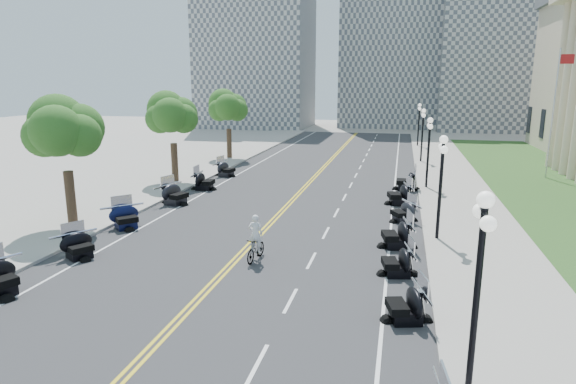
# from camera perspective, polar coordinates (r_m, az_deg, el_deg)

# --- Properties ---
(ground) EXTENTS (160.00, 160.00, 0.00)m
(ground) POSITION_cam_1_polar(r_m,az_deg,el_deg) (21.63, -5.64, -7.41)
(ground) COLOR gray
(road) EXTENTS (16.00, 90.00, 0.01)m
(road) POSITION_cam_1_polar(r_m,az_deg,el_deg) (30.84, 0.35, -1.16)
(road) COLOR #333335
(road) RESTS_ON ground
(centerline_yellow_a) EXTENTS (0.12, 90.00, 0.00)m
(centerline_yellow_a) POSITION_cam_1_polar(r_m,az_deg,el_deg) (30.87, 0.14, -1.14)
(centerline_yellow_a) COLOR yellow
(centerline_yellow_a) RESTS_ON road
(centerline_yellow_b) EXTENTS (0.12, 90.00, 0.00)m
(centerline_yellow_b) POSITION_cam_1_polar(r_m,az_deg,el_deg) (30.81, 0.57, -1.16)
(centerline_yellow_b) COLOR yellow
(centerline_yellow_b) RESTS_ON road
(edge_line_north) EXTENTS (0.12, 90.00, 0.00)m
(edge_line_north) POSITION_cam_1_polar(r_m,az_deg,el_deg) (30.11, 12.32, -1.80)
(edge_line_north) COLOR white
(edge_line_north) RESTS_ON road
(edge_line_south) EXTENTS (0.12, 90.00, 0.00)m
(edge_line_south) POSITION_cam_1_polar(r_m,az_deg,el_deg) (32.83, -10.60, -0.51)
(edge_line_south) COLOR white
(edge_line_south) RESTS_ON road
(lane_dash_4) EXTENTS (0.12, 2.00, 0.00)m
(lane_dash_4) POSITION_cam_1_polar(r_m,az_deg,el_deg) (13.87, -3.65, -19.66)
(lane_dash_4) COLOR white
(lane_dash_4) RESTS_ON road
(lane_dash_5) EXTENTS (0.12, 2.00, 0.00)m
(lane_dash_5) POSITION_cam_1_polar(r_m,az_deg,el_deg) (17.25, 0.30, -12.73)
(lane_dash_5) COLOR white
(lane_dash_5) RESTS_ON road
(lane_dash_6) EXTENTS (0.12, 2.00, 0.00)m
(lane_dash_6) POSITION_cam_1_polar(r_m,az_deg,el_deg) (20.86, 2.79, -8.10)
(lane_dash_6) COLOR white
(lane_dash_6) RESTS_ON road
(lane_dash_7) EXTENTS (0.12, 2.00, 0.00)m
(lane_dash_7) POSITION_cam_1_polar(r_m,az_deg,el_deg) (24.59, 4.51, -4.84)
(lane_dash_7) COLOR white
(lane_dash_7) RESTS_ON road
(lane_dash_8) EXTENTS (0.12, 2.00, 0.00)m
(lane_dash_8) POSITION_cam_1_polar(r_m,az_deg,el_deg) (28.39, 5.76, -2.45)
(lane_dash_8) COLOR white
(lane_dash_8) RESTS_ON road
(lane_dash_9) EXTENTS (0.12, 2.00, 0.00)m
(lane_dash_9) POSITION_cam_1_polar(r_m,az_deg,el_deg) (32.24, 6.71, -0.62)
(lane_dash_9) COLOR white
(lane_dash_9) RESTS_ON road
(lane_dash_10) EXTENTS (0.12, 2.00, 0.00)m
(lane_dash_10) POSITION_cam_1_polar(r_m,az_deg,el_deg) (36.12, 7.45, 0.81)
(lane_dash_10) COLOR white
(lane_dash_10) RESTS_ON road
(lane_dash_11) EXTENTS (0.12, 2.00, 0.00)m
(lane_dash_11) POSITION_cam_1_polar(r_m,az_deg,el_deg) (40.02, 8.05, 1.97)
(lane_dash_11) COLOR white
(lane_dash_11) RESTS_ON road
(lane_dash_12) EXTENTS (0.12, 2.00, 0.00)m
(lane_dash_12) POSITION_cam_1_polar(r_m,az_deg,el_deg) (43.95, 8.55, 2.92)
(lane_dash_12) COLOR white
(lane_dash_12) RESTS_ON road
(lane_dash_13) EXTENTS (0.12, 2.00, 0.00)m
(lane_dash_13) POSITION_cam_1_polar(r_m,az_deg,el_deg) (47.88, 8.96, 3.72)
(lane_dash_13) COLOR white
(lane_dash_13) RESTS_ON road
(lane_dash_14) EXTENTS (0.12, 2.00, 0.00)m
(lane_dash_14) POSITION_cam_1_polar(r_m,az_deg,el_deg) (51.83, 9.31, 4.39)
(lane_dash_14) COLOR white
(lane_dash_14) RESTS_ON road
(lane_dash_15) EXTENTS (0.12, 2.00, 0.00)m
(lane_dash_15) POSITION_cam_1_polar(r_m,az_deg,el_deg) (55.78, 9.61, 4.97)
(lane_dash_15) COLOR white
(lane_dash_15) RESTS_ON road
(lane_dash_16) EXTENTS (0.12, 2.00, 0.00)m
(lane_dash_16) POSITION_cam_1_polar(r_m,az_deg,el_deg) (59.74, 9.87, 5.47)
(lane_dash_16) COLOR white
(lane_dash_16) RESTS_ON road
(lane_dash_17) EXTENTS (0.12, 2.00, 0.00)m
(lane_dash_17) POSITION_cam_1_polar(r_m,az_deg,el_deg) (63.70, 10.11, 5.91)
(lane_dash_17) COLOR white
(lane_dash_17) RESTS_ON road
(lane_dash_18) EXTENTS (0.12, 2.00, 0.00)m
(lane_dash_18) POSITION_cam_1_polar(r_m,az_deg,el_deg) (67.67, 10.31, 6.29)
(lane_dash_18) COLOR white
(lane_dash_18) RESTS_ON road
(lane_dash_19) EXTENTS (0.12, 2.00, 0.00)m
(lane_dash_19) POSITION_cam_1_polar(r_m,az_deg,el_deg) (71.64, 10.49, 6.64)
(lane_dash_19) COLOR white
(lane_dash_19) RESTS_ON road
(sidewalk_north) EXTENTS (5.00, 90.00, 0.15)m
(sidewalk_north) POSITION_cam_1_polar(r_m,az_deg,el_deg) (30.33, 20.09, -2.06)
(sidewalk_north) COLOR #9E9991
(sidewalk_north) RESTS_ON ground
(sidewalk_south) EXTENTS (5.00, 90.00, 0.15)m
(sidewalk_south) POSITION_cam_1_polar(r_m,az_deg,el_deg) (34.65, -16.82, -0.04)
(sidewalk_south) COLOR #9E9991
(sidewalk_south) RESTS_ON ground
(lawn) EXTENTS (9.00, 60.00, 0.10)m
(lawn) POSITION_cam_1_polar(r_m,az_deg,el_deg) (39.41, 28.92, 0.37)
(lawn) COLOR #356023
(lawn) RESTS_ON ground
(distant_block_a) EXTENTS (18.00, 14.00, 26.00)m
(distant_block_a) POSITION_cam_1_polar(r_m,az_deg,el_deg) (85.02, -3.78, 16.53)
(distant_block_a) COLOR gray
(distant_block_a) RESTS_ON ground
(distant_block_b) EXTENTS (16.00, 12.00, 30.00)m
(distant_block_b) POSITION_cam_1_polar(r_m,az_deg,el_deg) (87.54, 12.04, 17.49)
(distant_block_b) COLOR gray
(distant_block_b) RESTS_ON ground
(distant_block_c) EXTENTS (20.00, 14.00, 22.00)m
(distant_block_c) POSITION_cam_1_polar(r_m,az_deg,el_deg) (85.63, 24.35, 14.09)
(distant_block_c) COLOR gray
(distant_block_c) RESTS_ON ground
(street_lamp_1) EXTENTS (0.50, 1.20, 4.90)m
(street_lamp_1) POSITION_cam_1_polar(r_m,az_deg,el_deg) (12.33, 21.47, -11.31)
(street_lamp_1) COLOR black
(street_lamp_1) RESTS_ON sidewalk_north
(street_lamp_2) EXTENTS (0.50, 1.20, 4.90)m
(street_lamp_2) POSITION_cam_1_polar(r_m,az_deg,el_deg) (23.75, 17.60, 0.42)
(street_lamp_2) COLOR black
(street_lamp_2) RESTS_ON sidewalk_north
(street_lamp_3) EXTENTS (0.50, 1.20, 4.90)m
(street_lamp_3) POSITION_cam_1_polar(r_m,az_deg,el_deg) (35.56, 16.28, 4.46)
(street_lamp_3) COLOR black
(street_lamp_3) RESTS_ON sidewalk_north
(street_lamp_4) EXTENTS (0.50, 1.20, 4.90)m
(street_lamp_4) POSITION_cam_1_polar(r_m,az_deg,el_deg) (47.46, 15.62, 6.47)
(street_lamp_4) COLOR black
(street_lamp_4) RESTS_ON sidewalk_north
(street_lamp_5) EXTENTS (0.50, 1.20, 4.90)m
(street_lamp_5) POSITION_cam_1_polar(r_m,az_deg,el_deg) (59.40, 15.22, 7.68)
(street_lamp_5) COLOR black
(street_lamp_5) RESTS_ON sidewalk_north
(flagpole) EXTENTS (1.10, 0.20, 10.00)m
(flagpole) POSITION_cam_1_polar(r_m,az_deg,el_deg) (42.77, 28.90, 7.95)
(flagpole) COLOR silver
(flagpole) RESTS_ON ground
(tree_2) EXTENTS (4.80, 4.80, 9.20)m
(tree_2) POSITION_cam_1_polar(r_m,az_deg,el_deg) (27.09, -24.98, 5.90)
(tree_2) COLOR #235619
(tree_2) RESTS_ON sidewalk_south
(tree_3) EXTENTS (4.80, 4.80, 9.20)m
(tree_3) POSITION_cam_1_polar(r_m,az_deg,el_deg) (37.23, -13.54, 8.30)
(tree_3) COLOR #235619
(tree_3) RESTS_ON sidewalk_south
(tree_4) EXTENTS (4.80, 4.80, 9.20)m
(tree_4) POSITION_cam_1_polar(r_m,az_deg,el_deg) (48.23, -7.08, 9.50)
(tree_4) COLOR #235619
(tree_4) RESTS_ON sidewalk_south
(motorcycle_n_4) EXTENTS (2.22, 2.22, 1.26)m
(motorcycle_n_4) POSITION_cam_1_polar(r_m,az_deg,el_deg) (16.11, 13.81, -12.64)
(motorcycle_n_4) COLOR black
(motorcycle_n_4) RESTS_ON road
(motorcycle_n_5) EXTENTS (2.13, 2.13, 1.25)m
(motorcycle_n_5) POSITION_cam_1_polar(r_m,az_deg,el_deg) (19.60, 12.85, -7.90)
(motorcycle_n_5) COLOR black
(motorcycle_n_5) RESTS_ON road
(motorcycle_n_6) EXTENTS (2.40, 2.40, 1.40)m
(motorcycle_n_6) POSITION_cam_1_polar(r_m,az_deg,el_deg) (22.77, 12.78, -4.77)
(motorcycle_n_6) COLOR black
(motorcycle_n_6) RESTS_ON road
(motorcycle_n_7) EXTENTS (2.43, 2.43, 1.25)m
(motorcycle_n_7) POSITION_cam_1_polar(r_m,az_deg,el_deg) (27.02, 13.53, -2.19)
(motorcycle_n_7) COLOR black
(motorcycle_n_7) RESTS_ON road
(motorcycle_n_8) EXTENTS (2.52, 2.52, 1.45)m
(motorcycle_n_8) POSITION_cam_1_polar(r_m,az_deg,el_deg) (30.79, 13.07, -0.14)
(motorcycle_n_8) COLOR black
(motorcycle_n_8) RESTS_ON road
(motorcycle_n_9) EXTENTS (2.14, 2.14, 1.49)m
(motorcycle_n_9) POSITION_cam_1_polar(r_m,az_deg,el_deg) (35.06, 13.83, 1.41)
(motorcycle_n_9) COLOR black
(motorcycle_n_9) RESTS_ON road
(motorcycle_s_5) EXTENTS (2.44, 2.44, 1.24)m
(motorcycle_s_5) POSITION_cam_1_polar(r_m,az_deg,el_deg) (22.83, -23.58, -5.71)
(motorcycle_s_5) COLOR black
(motorcycle_s_5) RESTS_ON road
(motorcycle_s_6) EXTENTS (2.73, 2.73, 1.35)m
(motorcycle_s_6) POSITION_cam_1_polar(r_m,az_deg,el_deg) (26.50, -18.72, -2.70)
(motorcycle_s_6) COLOR black
(motorcycle_s_6) RESTS_ON road
(motorcycle_s_7) EXTENTS (2.58, 2.58, 1.45)m
(motorcycle_s_7) POSITION_cam_1_polar(r_m,az_deg,el_deg) (30.87, -13.25, -0.12)
(motorcycle_s_7) COLOR black
(motorcycle_s_7) RESTS_ON road
(motorcycle_s_8) EXTENTS (2.07, 2.07, 1.40)m
(motorcycle_s_8) POSITION_cam_1_polar(r_m,az_deg,el_deg) (34.68, -9.90, 1.39)
(motorcycle_s_8) COLOR black
(motorcycle_s_8) RESTS_ON road
(motorcycle_s_9) EXTENTS (2.31, 2.31, 1.33)m
(motorcycle_s_9) POSITION_cam_1_polar(r_m,az_deg,el_deg) (39.44, -7.37, 2.79)
(motorcycle_s_9) COLOR black
(motorcycle_s_9) RESTS_ON road
(bicycle) EXTENTS (0.70, 1.79, 1.05)m
(bicycle) POSITION_cam_1_polar(r_m,az_deg,el_deg) (20.72, -3.84, -6.75)
(bicycle) COLOR #A51414
(bicycle) RESTS_ON road
(cyclist_rider) EXTENTS (0.62, 0.41, 1.70)m
(cyclist_rider) POSITION_cam_1_polar(r_m,az_deg,el_deg) (20.31, -3.90, -3.10)
(cyclist_rider) COLOR silver
(cyclist_rider) RESTS_ON bicycle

